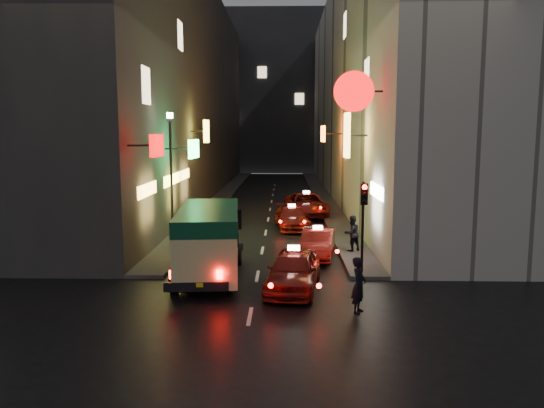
# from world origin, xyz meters

# --- Properties ---
(ground) EXTENTS (120.00, 120.00, 0.00)m
(ground) POSITION_xyz_m (0.00, 0.00, 0.00)
(ground) COLOR black
(ground) RESTS_ON ground
(building_left) EXTENTS (7.53, 52.00, 18.00)m
(building_left) POSITION_xyz_m (-8.00, 33.99, 9.00)
(building_left) COLOR #3B3836
(building_left) RESTS_ON ground
(building_right) EXTENTS (7.99, 52.00, 18.00)m
(building_right) POSITION_xyz_m (8.00, 33.99, 9.00)
(building_right) COLOR #B2ADA3
(building_right) RESTS_ON ground
(building_far) EXTENTS (30.00, 10.00, 22.00)m
(building_far) POSITION_xyz_m (0.00, 66.00, 11.00)
(building_far) COLOR #343439
(building_far) RESTS_ON ground
(sidewalk_left) EXTENTS (1.50, 52.00, 0.15)m
(sidewalk_left) POSITION_xyz_m (-4.25, 34.00, 0.07)
(sidewalk_left) COLOR #464441
(sidewalk_left) RESTS_ON ground
(sidewalk_right) EXTENTS (1.50, 52.00, 0.15)m
(sidewalk_right) POSITION_xyz_m (4.25, 34.00, 0.07)
(sidewalk_right) COLOR #464441
(sidewalk_right) RESTS_ON ground
(minibus) EXTENTS (2.69, 6.34, 2.65)m
(minibus) POSITION_xyz_m (-1.81, 8.29, 1.68)
(minibus) COLOR beige
(minibus) RESTS_ON ground
(taxi_near) EXTENTS (2.89, 5.46, 1.83)m
(taxi_near) POSITION_xyz_m (1.35, 6.73, 0.83)
(taxi_near) COLOR maroon
(taxi_near) RESTS_ON ground
(taxi_second) EXTENTS (2.52, 4.85, 1.64)m
(taxi_second) POSITION_xyz_m (2.50, 11.63, 0.74)
(taxi_second) COLOR maroon
(taxi_second) RESTS_ON ground
(taxi_third) EXTENTS (2.41, 4.77, 1.63)m
(taxi_third) POSITION_xyz_m (1.46, 18.81, 0.73)
(taxi_third) COLOR maroon
(taxi_third) RESTS_ON ground
(taxi_far) EXTENTS (2.82, 5.71, 1.92)m
(taxi_far) POSITION_xyz_m (2.48, 23.61, 0.88)
(taxi_far) COLOR maroon
(taxi_far) RESTS_ON ground
(pedestrian_crossing) EXTENTS (0.63, 0.76, 1.97)m
(pedestrian_crossing) POSITION_xyz_m (3.30, 4.43, 0.98)
(pedestrian_crossing) COLOR black
(pedestrian_crossing) RESTS_ON ground
(pedestrian_sidewalk) EXTENTS (0.81, 0.72, 1.83)m
(pedestrian_sidewalk) POSITION_xyz_m (4.09, 12.38, 1.07)
(pedestrian_sidewalk) COLOR black
(pedestrian_sidewalk) RESTS_ON sidewalk_right
(traffic_light) EXTENTS (0.26, 0.43, 3.50)m
(traffic_light) POSITION_xyz_m (4.00, 8.47, 2.69)
(traffic_light) COLOR black
(traffic_light) RESTS_ON sidewalk_right
(lamp_post) EXTENTS (0.28, 0.28, 6.22)m
(lamp_post) POSITION_xyz_m (-4.20, 13.00, 3.72)
(lamp_post) COLOR black
(lamp_post) RESTS_ON sidewalk_left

